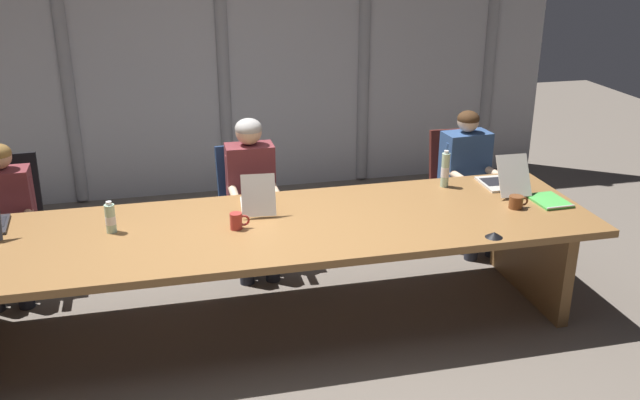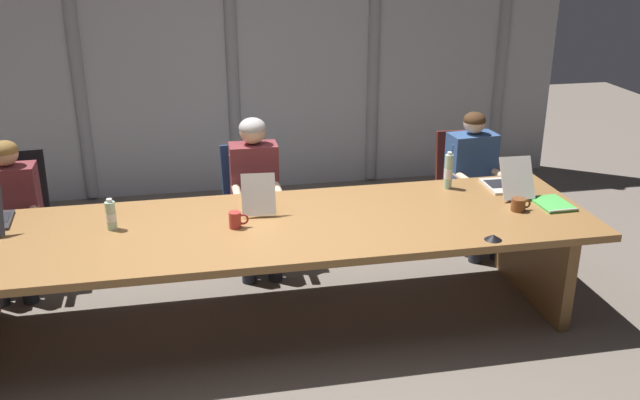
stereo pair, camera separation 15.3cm
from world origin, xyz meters
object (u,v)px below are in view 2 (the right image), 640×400
object	(u,v)px
office_chair_center	(464,201)
coffee_mug_near	(519,205)
water_bottle_secondary	(448,172)
conference_mic_left_side	(493,237)
person_center	(475,174)
water_bottle_primary	(111,216)
office_chair_left_end	(21,234)
person_left_mid	(255,185)
person_left_end	(11,208)
laptop_left_mid	(258,201)
office_chair_left_mid	(254,217)
laptop_center	(506,183)
spiral_notepad	(553,204)
coffee_mug_far	(236,220)

from	to	relation	value
office_chair_center	coffee_mug_near	world-z (taller)	office_chair_center
water_bottle_secondary	conference_mic_left_side	xyz separation A→B (m)	(-0.06, -0.93, -0.11)
person_center	water_bottle_primary	size ratio (longest dim) A/B	5.51
office_chair_left_end	person_left_mid	size ratio (longest dim) A/B	0.80
office_chair_left_end	person_left_end	distance (m)	0.32
office_chair_center	coffee_mug_near	size ratio (longest dim) A/B	6.60
laptop_left_mid	person_left_end	world-z (taller)	person_left_end
laptop_left_mid	office_chair_left_mid	size ratio (longest dim) A/B	0.45
office_chair_left_end	water_bottle_secondary	size ratio (longest dim) A/B	3.42
office_chair_center	office_chair_left_end	bearing A→B (deg)	-87.71
person_center	person_left_end	bearing A→B (deg)	-94.57
office_chair_left_end	person_left_end	xyz separation A→B (m)	(0.00, -0.17, 0.27)
office_chair_center	person_left_end	bearing A→B (deg)	-85.08
water_bottle_secondary	office_chair_center	bearing A→B (deg)	56.57
person_center	water_bottle_primary	distance (m)	2.93
coffee_mug_near	laptop_center	bearing A→B (deg)	77.02
person_left_mid	conference_mic_left_side	bearing A→B (deg)	42.93
office_chair_center	water_bottle_primary	size ratio (longest dim) A/B	4.43
office_chair_center	coffee_mug_near	xyz separation A→B (m)	(-0.12, -1.17, 0.43)
person_center	conference_mic_left_side	distance (m)	1.51
water_bottle_secondary	person_center	bearing A→B (deg)	48.41
office_chair_left_end	coffee_mug_near	xyz separation A→B (m)	(3.47, -1.17, 0.42)
water_bottle_primary	water_bottle_secondary	xyz separation A→B (m)	(2.37, 0.30, 0.03)
office_chair_center	person_left_end	distance (m)	3.60
person_center	coffee_mug_near	xyz separation A→B (m)	(-0.13, -1.01, 0.14)
laptop_center	spiral_notepad	distance (m)	0.39
person_left_mid	spiral_notepad	distance (m)	2.19
laptop_left_mid	office_chair_left_end	bearing A→B (deg)	70.54
office_chair_left_end	office_chair_left_mid	distance (m)	1.78
coffee_mug_far	spiral_notepad	distance (m)	2.19
office_chair_left_end	water_bottle_primary	size ratio (longest dim) A/B	4.60
office_chair_left_end	spiral_notepad	xyz separation A→B (m)	(3.75, -1.12, 0.39)
coffee_mug_far	water_bottle_primary	bearing A→B (deg)	170.43
spiral_notepad	person_left_end	bearing A→B (deg)	163.83
laptop_center	office_chair_left_end	size ratio (longest dim) A/B	0.51
water_bottle_secondary	coffee_mug_far	xyz separation A→B (m)	(-1.59, -0.43, -0.07)
laptop_center	person_left_end	size ratio (longest dim) A/B	0.44
person_left_mid	water_bottle_primary	xyz separation A→B (m)	(-1.00, -0.80, 0.15)
office_chair_left_end	office_chair_center	distance (m)	3.59
coffee_mug_far	conference_mic_left_side	xyz separation A→B (m)	(1.54, -0.50, -0.04)
office_chair_left_end	conference_mic_left_side	bearing A→B (deg)	59.76
laptop_center	office_chair_left_end	bearing A→B (deg)	79.08
office_chair_left_mid	person_left_end	xyz separation A→B (m)	(-1.78, -0.16, 0.29)
person_left_mid	person_center	distance (m)	1.81
person_left_end	person_center	bearing A→B (deg)	89.27
laptop_center	coffee_mug_far	bearing A→B (deg)	99.97
coffee_mug_far	laptop_left_mid	bearing A→B (deg)	59.20
laptop_center	conference_mic_left_side	distance (m)	0.92
water_bottle_secondary	office_chair_left_mid	bearing A→B (deg)	154.57
office_chair_left_mid	person_center	xyz separation A→B (m)	(1.81, -0.16, 0.30)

